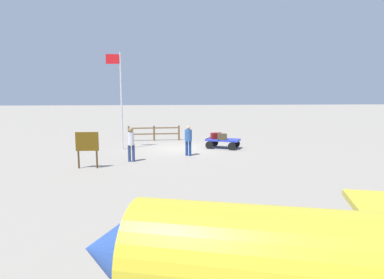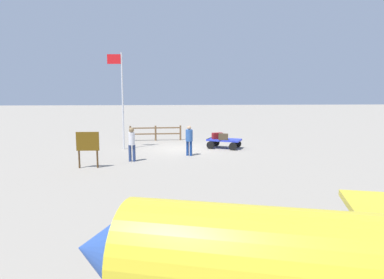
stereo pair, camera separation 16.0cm
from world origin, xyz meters
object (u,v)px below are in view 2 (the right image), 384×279
at_px(worker_lead, 132,142).
at_px(signboard, 88,144).
at_px(luggage_cart, 224,141).
at_px(suitcase_olive, 217,136).
at_px(worker_trailing, 189,138).
at_px(flagpole, 121,94).
at_px(suitcase_grey, 223,137).

height_order(worker_lead, signboard, worker_lead).
height_order(luggage_cart, signboard, signboard).
bearing_deg(suitcase_olive, worker_lead, 38.07).
xyz_separation_m(suitcase_olive, signboard, (6.44, 4.97, 0.33)).
height_order(luggage_cart, suitcase_olive, suitcase_olive).
height_order(worker_lead, worker_trailing, worker_lead).
bearing_deg(flagpole, worker_lead, 104.34).
distance_m(suitcase_olive, flagpole, 6.11).
bearing_deg(suitcase_grey, flagpole, -4.41).
height_order(worker_trailing, flagpole, flagpole).
height_order(suitcase_olive, worker_lead, worker_lead).
bearing_deg(worker_lead, suitcase_grey, -147.02).
bearing_deg(luggage_cart, worker_lead, 35.35).
distance_m(flagpole, signboard, 5.50).
distance_m(suitcase_olive, signboard, 8.14).
bearing_deg(suitcase_olive, luggage_cart, 168.88).
bearing_deg(suitcase_grey, worker_trailing, 42.04).
xyz_separation_m(suitcase_olive, worker_trailing, (1.81, 2.33, 0.20)).
distance_m(suitcase_olive, worker_lead, 5.92).
height_order(worker_lead, flagpole, flagpole).
relative_size(suitcase_olive, worker_trailing, 0.42).
relative_size(suitcase_grey, suitcase_olive, 0.89).
xyz_separation_m(suitcase_grey, worker_trailing, (2.10, 1.89, 0.20)).
bearing_deg(worker_lead, flagpole, -75.66).
xyz_separation_m(luggage_cart, worker_trailing, (2.19, 2.25, 0.52)).
xyz_separation_m(flagpole, signboard, (0.85, 4.99, -2.15)).
bearing_deg(flagpole, suitcase_grey, 175.59).
bearing_deg(suitcase_grey, worker_lead, 32.98).
distance_m(suitcase_grey, suitcase_olive, 0.53).
bearing_deg(worker_trailing, luggage_cart, -134.12).
height_order(suitcase_grey, flagpole, flagpole).
distance_m(luggage_cart, suitcase_grey, 0.49).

